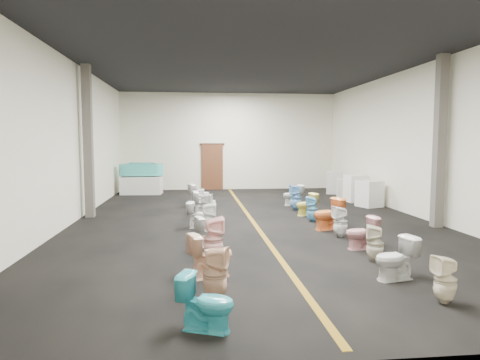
% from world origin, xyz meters
% --- Properties ---
extents(floor, '(16.00, 16.00, 0.00)m').
position_xyz_m(floor, '(0.00, 0.00, 0.00)').
color(floor, black).
rests_on(floor, ground).
extents(ceiling, '(16.00, 16.00, 0.00)m').
position_xyz_m(ceiling, '(0.00, 0.00, 4.50)').
color(ceiling, black).
rests_on(ceiling, ground).
extents(wall_back, '(10.00, 0.00, 10.00)m').
position_xyz_m(wall_back, '(0.00, 8.00, 2.25)').
color(wall_back, silver).
rests_on(wall_back, ground).
extents(wall_front, '(10.00, 0.00, 10.00)m').
position_xyz_m(wall_front, '(0.00, -8.00, 2.25)').
color(wall_front, silver).
rests_on(wall_front, ground).
extents(wall_left, '(0.00, 16.00, 16.00)m').
position_xyz_m(wall_left, '(-5.00, 0.00, 2.25)').
color(wall_left, silver).
rests_on(wall_left, ground).
extents(wall_right, '(0.00, 16.00, 16.00)m').
position_xyz_m(wall_right, '(5.00, 0.00, 2.25)').
color(wall_right, silver).
rests_on(wall_right, ground).
extents(aisle_stripe, '(0.12, 15.60, 0.01)m').
position_xyz_m(aisle_stripe, '(0.00, 0.00, 0.00)').
color(aisle_stripe, '#815D12').
rests_on(aisle_stripe, floor).
extents(back_door, '(1.00, 0.10, 2.10)m').
position_xyz_m(back_door, '(-0.80, 7.94, 1.05)').
color(back_door, '#562D19').
rests_on(back_door, floor).
extents(door_frame, '(1.15, 0.08, 0.10)m').
position_xyz_m(door_frame, '(-0.80, 7.95, 2.12)').
color(door_frame, '#331C11').
rests_on(door_frame, back_door).
extents(column_left, '(0.25, 0.25, 4.50)m').
position_xyz_m(column_left, '(-4.75, 1.00, 2.25)').
color(column_left, '#59544C').
rests_on(column_left, floor).
extents(column_right, '(0.25, 0.25, 4.50)m').
position_xyz_m(column_right, '(4.75, -1.50, 2.25)').
color(column_right, '#59544C').
rests_on(column_right, floor).
extents(display_table, '(1.74, 0.95, 0.75)m').
position_xyz_m(display_table, '(-3.89, 6.51, 0.38)').
color(display_table, silver).
rests_on(display_table, floor).
extents(bathtub, '(1.86, 0.73, 0.55)m').
position_xyz_m(bathtub, '(-3.89, 6.51, 1.07)').
color(bathtub, '#3DB2A7').
rests_on(bathtub, display_table).
extents(appliance_crate_a, '(0.90, 0.90, 0.90)m').
position_xyz_m(appliance_crate_a, '(4.40, 2.06, 0.45)').
color(appliance_crate_a, silver).
rests_on(appliance_crate_a, floor).
extents(appliance_crate_b, '(0.78, 0.78, 1.00)m').
position_xyz_m(appliance_crate_b, '(4.40, 3.31, 0.50)').
color(appliance_crate_b, white).
rests_on(appliance_crate_b, floor).
extents(appliance_crate_c, '(0.83, 0.83, 0.76)m').
position_xyz_m(appliance_crate_c, '(4.40, 4.41, 0.38)').
color(appliance_crate_c, silver).
rests_on(appliance_crate_c, floor).
extents(appliance_crate_d, '(0.85, 0.85, 0.94)m').
position_xyz_m(appliance_crate_d, '(4.40, 5.78, 0.47)').
color(appliance_crate_d, beige).
rests_on(appliance_crate_d, floor).
extents(toilet_left_0, '(0.77, 0.60, 0.69)m').
position_xyz_m(toilet_left_0, '(-1.50, -7.11, 0.34)').
color(toilet_left_0, teal).
rests_on(toilet_left_0, floor).
extents(toilet_left_1, '(0.44, 0.43, 0.77)m').
position_xyz_m(toilet_left_1, '(-1.35, -6.14, 0.39)').
color(toilet_left_1, '#D4A685').
rests_on(toilet_left_1, floor).
extents(toilet_left_2, '(0.83, 0.63, 0.75)m').
position_xyz_m(toilet_left_2, '(-1.37, -5.09, 0.38)').
color(toilet_left_2, '#FBC19B').
rests_on(toilet_left_2, floor).
extents(toilet_left_3, '(0.43, 0.42, 0.84)m').
position_xyz_m(toilet_left_3, '(-1.29, -4.11, 0.42)').
color(toilet_left_3, beige).
rests_on(toilet_left_3, floor).
extents(toilet_left_4, '(0.73, 0.54, 0.66)m').
position_xyz_m(toilet_left_4, '(-1.30, -2.98, 0.33)').
color(toilet_left_4, silver).
rests_on(toilet_left_4, floor).
extents(toilet_left_5, '(0.38, 0.37, 0.81)m').
position_xyz_m(toilet_left_5, '(-1.32, -2.04, 0.41)').
color(toilet_left_5, white).
rests_on(toilet_left_5, floor).
extents(toilet_left_6, '(0.75, 0.52, 0.70)m').
position_xyz_m(toilet_left_6, '(-1.49, -1.03, 0.35)').
color(toilet_left_6, silver).
rests_on(toilet_left_6, floor).
extents(toilet_left_7, '(0.43, 0.43, 0.77)m').
position_xyz_m(toilet_left_7, '(-1.32, 0.03, 0.39)').
color(toilet_left_7, silver).
rests_on(toilet_left_7, floor).
extents(toilet_left_8, '(0.77, 0.52, 0.73)m').
position_xyz_m(toilet_left_8, '(-1.33, 1.08, 0.37)').
color(toilet_left_8, white).
rests_on(toilet_left_8, floor).
extents(toilet_left_9, '(0.37, 0.37, 0.70)m').
position_xyz_m(toilet_left_9, '(-1.50, 2.02, 0.35)').
color(toilet_left_9, white).
rests_on(toilet_left_9, floor).
extents(toilet_left_10, '(0.85, 0.67, 0.76)m').
position_xyz_m(toilet_left_10, '(-1.46, 3.08, 0.38)').
color(toilet_left_10, white).
rests_on(toilet_left_10, floor).
extents(toilet_right_0, '(0.33, 0.32, 0.68)m').
position_xyz_m(toilet_right_0, '(1.84, -6.60, 0.34)').
color(toilet_right_0, beige).
rests_on(toilet_right_0, floor).
extents(toilet_right_1, '(0.77, 0.54, 0.72)m').
position_xyz_m(toilet_right_1, '(1.62, -5.55, 0.36)').
color(toilet_right_1, silver).
rests_on(toilet_right_1, floor).
extents(toilet_right_2, '(0.41, 0.40, 0.70)m').
position_xyz_m(toilet_right_2, '(1.74, -4.50, 0.35)').
color(toilet_right_2, beige).
rests_on(toilet_right_2, floor).
extents(toilet_right_3, '(0.71, 0.44, 0.70)m').
position_xyz_m(toilet_right_3, '(1.85, -3.56, 0.35)').
color(toilet_right_3, '#D59192').
rests_on(toilet_right_3, floor).
extents(toilet_right_4, '(0.37, 0.36, 0.74)m').
position_xyz_m(toilet_right_4, '(1.79, -2.42, 0.37)').
color(toilet_right_4, white).
rests_on(toilet_right_4, floor).
extents(toilet_right_5, '(0.90, 0.68, 0.81)m').
position_xyz_m(toilet_right_5, '(1.77, -1.55, 0.41)').
color(toilet_right_5, orange).
rests_on(toilet_right_5, floor).
extents(toilet_right_6, '(0.43, 0.43, 0.72)m').
position_xyz_m(toilet_right_6, '(1.67, -0.43, 0.36)').
color(toilet_right_6, '#69BBDE').
rests_on(toilet_right_6, floor).
extents(toilet_right_7, '(0.75, 0.57, 0.68)m').
position_xyz_m(toilet_right_7, '(1.76, 0.57, 0.34)').
color(toilet_right_7, '#F4E360').
rests_on(toilet_right_7, floor).
extents(toilet_right_8, '(0.40, 0.39, 0.84)m').
position_xyz_m(toilet_right_8, '(1.67, 1.56, 0.42)').
color(toilet_right_8, '#74B2E4').
rests_on(toilet_right_8, floor).
extents(toilet_right_9, '(0.74, 0.45, 0.74)m').
position_xyz_m(toilet_right_9, '(1.84, 2.62, 0.37)').
color(toilet_right_9, silver).
rests_on(toilet_right_9, floor).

